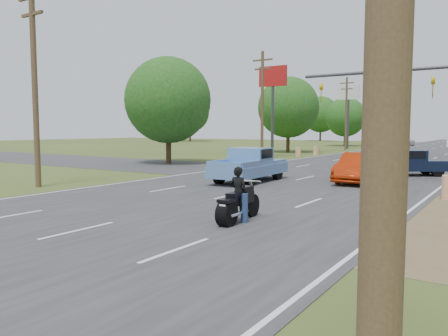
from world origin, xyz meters
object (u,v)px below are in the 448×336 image
Objects in this scene: distant_car_grey at (402,147)px; navy_pickup at (410,163)px; red_convertible at (359,168)px; blue_pickup at (251,165)px; distant_car_white at (405,142)px; motorcycle at (237,205)px; rider at (238,196)px.

navy_pickup is at bearing -85.77° from distant_car_grey.
blue_pickup reaches higher than red_convertible.
red_convertible is 57.50m from distant_car_white.
red_convertible is 5.80m from blue_pickup.
navy_pickup is at bearing 81.66° from motorcycle.
red_convertible is at bearing 99.91° from distant_car_white.
blue_pickup is (-5.01, 9.41, 0.39)m from motorcycle.
distant_car_white is at bearing 91.01° from blue_pickup.
motorcycle is (-0.07, -12.20, -0.24)m from red_convertible.
rider is 0.29× the size of blue_pickup.
navy_pickup is 0.92× the size of distant_car_white.
distant_car_grey is at bearing 92.63° from motorcycle.
blue_pickup reaches higher than motorcycle.
distant_car_white is at bearing 92.01° from distant_car_grey.
navy_pickup is (6.69, 8.15, -0.14)m from blue_pickup.
distant_car_grey is at bearing 85.89° from blue_pickup.
navy_pickup is 52.51m from distant_car_white.
motorcycle is at bearing -93.01° from distant_car_grey.
navy_pickup is 26.65m from distant_car_grey.
rider is 0.37× the size of distant_car_grey.
navy_pickup is at bearing 102.55° from distant_car_white.
distant_car_grey is at bearing 94.36° from red_convertible.
distant_car_white is (-8.95, 68.92, -0.07)m from rider.
blue_pickup reaches higher than rider.
navy_pickup reaches higher than red_convertible.
rider is 0.30× the size of distant_car_white.
blue_pickup is at bearing 115.14° from motorcycle.
blue_pickup is 1.05× the size of distant_car_white.
navy_pickup reaches higher than motorcycle.
rider reaches higher than distant_car_grey.
blue_pickup is (-5.09, -2.79, 0.15)m from red_convertible.
motorcycle is 43.76m from distant_car_grey.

